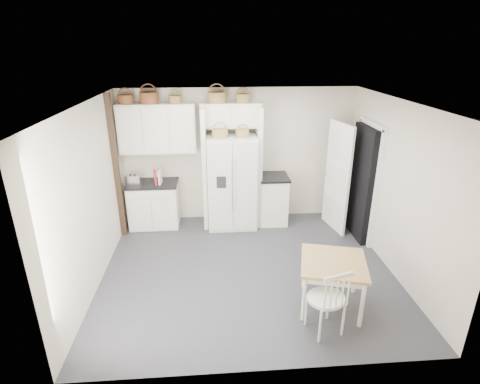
{
  "coord_description": "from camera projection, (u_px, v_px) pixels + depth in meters",
  "views": [
    {
      "loc": [
        -0.52,
        -5.06,
        3.35
      ],
      "look_at": [
        -0.09,
        0.4,
        1.17
      ],
      "focal_mm": 28.0,
      "sensor_mm": 36.0,
      "label": 1
    }
  ],
  "objects": [
    {
      "name": "floor",
      "position": [
        248.0,
        269.0,
        5.96
      ],
      "size": [
        4.5,
        4.5,
        0.0
      ],
      "primitive_type": "plane",
      "color": "#2E2E32",
      "rests_on": "ground"
    },
    {
      "name": "ceiling",
      "position": [
        249.0,
        103.0,
        5.0
      ],
      "size": [
        4.5,
        4.5,
        0.0
      ],
      "primitive_type": "plane",
      "color": "white",
      "rests_on": "wall_back"
    },
    {
      "name": "wall_back",
      "position": [
        238.0,
        156.0,
        7.34
      ],
      "size": [
        4.5,
        0.0,
        4.5
      ],
      "primitive_type": "plane",
      "rotation": [
        1.57,
        0.0,
        0.0
      ],
      "color": "#BCB6AF",
      "rests_on": "floor"
    },
    {
      "name": "wall_left",
      "position": [
        91.0,
        198.0,
        5.32
      ],
      "size": [
        0.0,
        4.0,
        4.0
      ],
      "primitive_type": "plane",
      "rotation": [
        1.57,
        0.0,
        1.57
      ],
      "color": "#BCB6AF",
      "rests_on": "floor"
    },
    {
      "name": "wall_right",
      "position": [
        396.0,
        189.0,
        5.65
      ],
      "size": [
        0.0,
        4.0,
        4.0
      ],
      "primitive_type": "plane",
      "rotation": [
        1.57,
        0.0,
        -1.57
      ],
      "color": "#BCB6AF",
      "rests_on": "floor"
    },
    {
      "name": "refrigerator",
      "position": [
        232.0,
        182.0,
        7.13
      ],
      "size": [
        0.92,
        0.74,
        1.78
      ],
      "primitive_type": "cube",
      "color": "silver",
      "rests_on": "floor"
    },
    {
      "name": "base_cab_left",
      "position": [
        154.0,
        205.0,
        7.26
      ],
      "size": [
        0.92,
        0.58,
        0.85
      ],
      "primitive_type": "cube",
      "color": "beige",
      "rests_on": "floor"
    },
    {
      "name": "base_cab_right",
      "position": [
        273.0,
        200.0,
        7.42
      ],
      "size": [
        0.53,
        0.63,
        0.93
      ],
      "primitive_type": "cube",
      "color": "beige",
      "rests_on": "floor"
    },
    {
      "name": "dining_table",
      "position": [
        331.0,
        284.0,
        5.02
      ],
      "size": [
        1.01,
        1.01,
        0.69
      ],
      "primitive_type": "cube",
      "rotation": [
        0.0,
        0.0,
        -0.25
      ],
      "color": "olive",
      "rests_on": "floor"
    },
    {
      "name": "windsor_chair",
      "position": [
        326.0,
        298.0,
        4.52
      ],
      "size": [
        0.57,
        0.54,
        0.96
      ],
      "primitive_type": "cube",
      "rotation": [
        0.0,
        0.0,
        0.29
      ],
      "color": "beige",
      "rests_on": "floor"
    },
    {
      "name": "counter_left",
      "position": [
        152.0,
        183.0,
        7.1
      ],
      "size": [
        0.96,
        0.62,
        0.04
      ],
      "primitive_type": "cube",
      "color": "black",
      "rests_on": "base_cab_left"
    },
    {
      "name": "counter_right",
      "position": [
        273.0,
        177.0,
        7.24
      ],
      "size": [
        0.57,
        0.67,
        0.04
      ],
      "primitive_type": "cube",
      "color": "black",
      "rests_on": "base_cab_right"
    },
    {
      "name": "toaster",
      "position": [
        133.0,
        180.0,
        6.96
      ],
      "size": [
        0.28,
        0.17,
        0.19
      ],
      "primitive_type": "cube",
      "rotation": [
        0.0,
        0.0,
        -0.06
      ],
      "color": "silver",
      "rests_on": "counter_left"
    },
    {
      "name": "cookbook_red",
      "position": [
        155.0,
        177.0,
        6.97
      ],
      "size": [
        0.07,
        0.18,
        0.26
      ],
      "primitive_type": "cube",
      "rotation": [
        0.0,
        0.0,
        0.21
      ],
      "color": "maroon",
      "rests_on": "counter_left"
    },
    {
      "name": "cookbook_cream",
      "position": [
        160.0,
        177.0,
        6.98
      ],
      "size": [
        0.06,
        0.17,
        0.26
      ],
      "primitive_type": "cube",
      "rotation": [
        0.0,
        0.0,
        -0.11
      ],
      "color": "silver",
      "rests_on": "counter_left"
    },
    {
      "name": "basket_upper_a",
      "position": [
        126.0,
        99.0,
        6.62
      ],
      "size": [
        0.27,
        0.27,
        0.15
      ],
      "primitive_type": "cylinder",
      "color": "brown",
      "rests_on": "upper_cabinet"
    },
    {
      "name": "basket_upper_b",
      "position": [
        149.0,
        98.0,
        6.64
      ],
      "size": [
        0.33,
        0.33,
        0.19
      ],
      "primitive_type": "cylinder",
      "color": "brown",
      "rests_on": "upper_cabinet"
    },
    {
      "name": "basket_upper_c",
      "position": [
        175.0,
        99.0,
        6.68
      ],
      "size": [
        0.23,
        0.23,
        0.13
      ],
      "primitive_type": "cylinder",
      "color": "brown",
      "rests_on": "upper_cabinet"
    },
    {
      "name": "basket_bridge_a",
      "position": [
        217.0,
        97.0,
        6.73
      ],
      "size": [
        0.33,
        0.33,
        0.19
      ],
      "primitive_type": "cylinder",
      "color": "brown",
      "rests_on": "bridge_cabinet"
    },
    {
      "name": "basket_bridge_b",
      "position": [
        243.0,
        98.0,
        6.77
      ],
      "size": [
        0.26,
        0.26,
        0.15
      ],
      "primitive_type": "cylinder",
      "color": "brown",
      "rests_on": "bridge_cabinet"
    },
    {
      "name": "basket_fridge_a",
      "position": [
        220.0,
        133.0,
        6.67
      ],
      "size": [
        0.28,
        0.28,
        0.15
      ],
      "primitive_type": "cylinder",
      "color": "brown",
      "rests_on": "refrigerator"
    },
    {
      "name": "basket_fridge_b",
      "position": [
        242.0,
        134.0,
        6.7
      ],
      "size": [
        0.24,
        0.24,
        0.13
      ],
      "primitive_type": "cylinder",
      "color": "brown",
      "rests_on": "refrigerator"
    },
    {
      "name": "upper_cabinet",
      "position": [
        157.0,
        128.0,
        6.85
      ],
      "size": [
        1.4,
        0.34,
        0.9
      ],
      "primitive_type": "cube",
      "color": "beige",
      "rests_on": "wall_back"
    },
    {
      "name": "bridge_cabinet",
      "position": [
        231.0,
        115.0,
        6.86
      ],
      "size": [
        1.12,
        0.34,
        0.45
      ],
      "primitive_type": "cube",
      "color": "beige",
      "rests_on": "wall_back"
    },
    {
      "name": "fridge_panel_left",
      "position": [
        205.0,
        168.0,
        7.07
      ],
      "size": [
        0.08,
        0.6,
        2.3
      ],
      "primitive_type": "cube",
      "color": "beige",
      "rests_on": "floor"
    },
    {
      "name": "fridge_panel_right",
      "position": [
        258.0,
        167.0,
        7.14
      ],
      "size": [
        0.08,
        0.6,
        2.3
      ],
      "primitive_type": "cube",
      "color": "beige",
      "rests_on": "floor"
    },
    {
      "name": "trim_post",
      "position": [
        116.0,
        169.0,
        6.58
      ],
      "size": [
        0.09,
        0.09,
        2.6
      ],
      "primitive_type": "cube",
      "color": "black",
      "rests_on": "floor"
    },
    {
      "name": "doorway_void",
      "position": [
        363.0,
        183.0,
        6.67
      ],
      "size": [
        0.18,
        0.85,
        2.05
      ],
      "primitive_type": "cube",
      "color": "black",
      "rests_on": "floor"
    },
    {
      "name": "door_slab",
      "position": [
        337.0,
        178.0,
        6.95
      ],
      "size": [
        0.21,
        0.79,
        2.05
      ],
      "primitive_type": "cube",
      "rotation": [
        0.0,
        0.0,
        -1.36
      ],
      "color": "white",
      "rests_on": "floor"
    }
  ]
}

